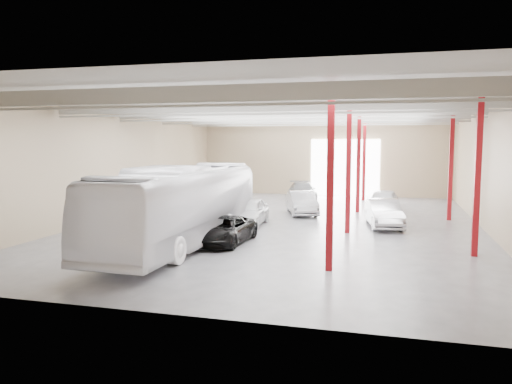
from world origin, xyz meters
The scene contains 8 objects.
depot_shell centered at (0.13, 0.48, 4.98)m, with size 22.12×32.12×7.06m.
coach_bus centered at (-3.50, -7.15, 1.88)m, with size 3.16×13.51×3.76m, color white.
black_sedan centered at (-1.68, -6.33, 0.64)m, with size 2.13×4.61×1.28m, color black.
car_row_a centered at (-2.00, -1.13, 0.81)m, with size 1.91×4.75×1.62m, color white.
car_row_b centered at (0.25, 4.07, 0.77)m, with size 1.63×4.67×1.54m, color #B4B4B9.
car_row_c centered at (-1.10, 12.00, 0.72)m, with size 2.03×5.00×1.45m, color slate.
car_right_near centered at (5.63, 0.40, 0.78)m, with size 1.65×4.74×1.56m, color silver.
car_right_far centered at (5.50, 5.60, 0.82)m, with size 1.93×4.80×1.64m, color silver.
Camera 1 is at (6.01, -28.63, 4.94)m, focal length 35.00 mm.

